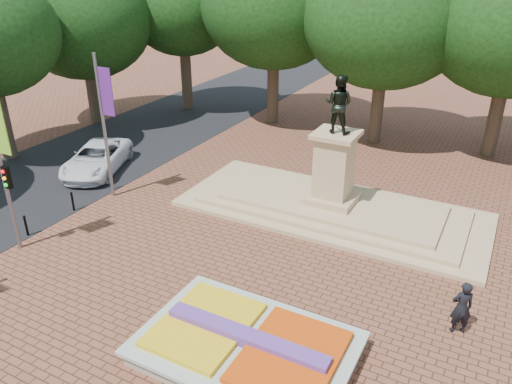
# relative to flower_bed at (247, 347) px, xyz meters

# --- Properties ---
(ground) EXTENTS (90.00, 90.00, 0.00)m
(ground) POSITION_rel_flower_bed_xyz_m (-1.03, 2.00, -0.38)
(ground) COLOR brown
(ground) RESTS_ON ground
(asphalt_street) EXTENTS (9.00, 90.00, 0.02)m
(asphalt_street) POSITION_rel_flower_bed_xyz_m (-16.03, 7.00, -0.37)
(asphalt_street) COLOR black
(asphalt_street) RESTS_ON ground
(flower_bed) EXTENTS (6.30, 4.30, 0.91)m
(flower_bed) POSITION_rel_flower_bed_xyz_m (0.00, 0.00, 0.00)
(flower_bed) COLOR gray
(flower_bed) RESTS_ON ground
(monument) EXTENTS (14.00, 6.00, 6.40)m
(monument) POSITION_rel_flower_bed_xyz_m (-1.03, 10.00, 0.50)
(monument) COLOR tan
(monument) RESTS_ON ground
(tree_row_back) EXTENTS (44.80, 8.80, 10.43)m
(tree_row_back) POSITION_rel_flower_bed_xyz_m (1.31, 20.00, 6.29)
(tree_row_back) COLOR #3B2C20
(tree_row_back) RESTS_ON ground
(van) EXTENTS (4.41, 6.02, 1.52)m
(van) POSITION_rel_flower_bed_xyz_m (-14.12, 8.48, 0.38)
(van) COLOR silver
(van) RESTS_ON ground
(pedestrian) EXTENTS (0.82, 0.72, 1.88)m
(pedestrian) POSITION_rel_flower_bed_xyz_m (5.41, 4.14, 0.56)
(pedestrian) COLOR black
(pedestrian) RESTS_ON ground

